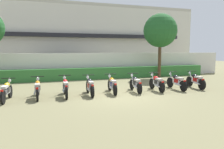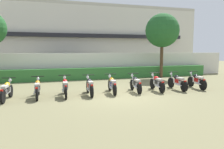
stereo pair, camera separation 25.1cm
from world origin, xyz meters
The scene contains 15 objects.
ground centered at (0.00, 0.00, 0.00)m, with size 60.00×60.00×0.00m, color olive.
building centered at (0.00, 14.55, 3.38)m, with size 25.76×6.50×6.75m.
compound_wall centered at (0.00, 7.03, 0.97)m, with size 24.48×0.30×1.93m, color silver.
hedge_row centered at (0.00, 6.33, 0.43)m, with size 19.58×0.70×0.85m, color #337033.
parked_car centered at (-1.62, 9.30, 0.94)m, with size 4.59×2.26×1.89m.
tree_far_side centered at (5.50, 5.69, 3.67)m, with size 2.62×2.62×5.00m.
motorcycle_in_row_0 centered at (-4.93, 0.69, 0.44)m, with size 0.60×1.84×0.95m.
motorcycle_in_row_1 centered at (-3.66, 0.87, 0.44)m, with size 0.60×1.91×0.95m.
motorcycle_in_row_2 centered at (-2.41, 0.82, 0.45)m, with size 0.60×1.91×0.97m.
motorcycle_in_row_3 centered at (-1.24, 0.77, 0.44)m, with size 0.60×1.82×0.95m.
motorcycle_in_row_4 centered at (-0.06, 0.87, 0.44)m, with size 0.60×1.88×0.95m.
motorcycle_in_row_5 centered at (1.21, 0.82, 0.44)m, with size 0.60×1.83×0.94m.
motorcycle_in_row_6 centered at (2.41, 0.72, 0.44)m, with size 0.60×1.81×0.95m.
motorcycle_in_row_7 centered at (3.67, 0.73, 0.44)m, with size 0.60×1.92×0.95m.
motorcycle_in_row_8 centered at (4.94, 0.72, 0.45)m, with size 0.60×1.81×0.96m.
Camera 2 is at (-3.24, -9.51, 2.20)m, focal length 34.68 mm.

